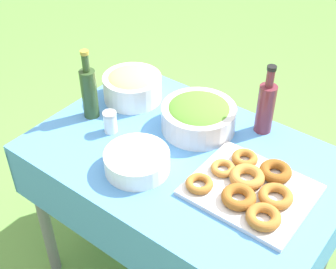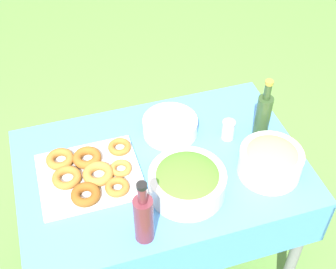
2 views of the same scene
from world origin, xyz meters
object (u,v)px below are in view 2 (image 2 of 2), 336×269
object	(u,v)px
donut_platter	(90,173)
salad_bowl	(187,181)
pasta_bowl	(271,160)
plate_stack	(170,126)
olive_oil_bottle	(263,116)
wine_bottle	(144,217)

from	to	relation	value
donut_platter	salad_bowl	bearing A→B (deg)	151.68
pasta_bowl	plate_stack	size ratio (longest dim) A/B	1.06
pasta_bowl	olive_oil_bottle	xyz separation A→B (m)	(-0.05, -0.20, 0.05)
salad_bowl	olive_oil_bottle	distance (m)	0.44
salad_bowl	plate_stack	distance (m)	0.33
pasta_bowl	salad_bowl	bearing A→B (deg)	-0.31
donut_platter	olive_oil_bottle	size ratio (longest dim) A/B	1.35
pasta_bowl	donut_platter	distance (m)	0.71
salad_bowl	olive_oil_bottle	bearing A→B (deg)	-153.82
salad_bowl	pasta_bowl	size ratio (longest dim) A/B	1.18
pasta_bowl	donut_platter	world-z (taller)	pasta_bowl
donut_platter	plate_stack	bearing A→B (deg)	-159.04
plate_stack	wine_bottle	size ratio (longest dim) A/B	0.81
plate_stack	wine_bottle	bearing A→B (deg)	62.82
donut_platter	olive_oil_bottle	distance (m)	0.74
olive_oil_bottle	plate_stack	bearing A→B (deg)	-20.36
wine_bottle	salad_bowl	bearing A→B (deg)	-144.79
pasta_bowl	wine_bottle	size ratio (longest dim) A/B	0.86
salad_bowl	olive_oil_bottle	world-z (taller)	olive_oil_bottle
donut_platter	plate_stack	xyz separation A→B (m)	(-0.38, -0.14, 0.01)
plate_stack	olive_oil_bottle	size ratio (longest dim) A/B	0.79
pasta_bowl	olive_oil_bottle	world-z (taller)	olive_oil_bottle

